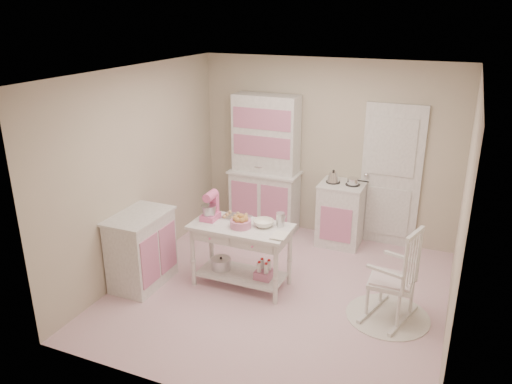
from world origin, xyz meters
TOP-DOWN VIEW (x-y plane):
  - room_shell at (0.00, 0.00)m, footprint 3.84×3.84m
  - door at (0.95, 1.87)m, footprint 0.82×0.05m
  - hutch at (-0.86, 1.66)m, footprint 1.06×0.50m
  - stove at (0.34, 1.61)m, footprint 0.62×0.57m
  - base_cabinet at (-1.63, -0.46)m, footprint 0.54×0.84m
  - lace_rug at (1.30, -0.02)m, footprint 0.92×0.92m
  - rocking_chair at (1.30, -0.02)m, footprint 0.66×0.83m
  - work_table at (-0.49, -0.02)m, footprint 1.20×0.60m
  - stand_mixer at (-0.91, 0.00)m, footprint 0.20×0.28m
  - cookie_tray at (-0.64, 0.16)m, footprint 0.34×0.24m
  - bread_basket at (-0.47, -0.07)m, footprint 0.25×0.25m
  - mixing_bowl at (-0.23, 0.06)m, footprint 0.25×0.25m
  - metal_pitcher at (-0.05, 0.14)m, footprint 0.10×0.10m
  - recipe_book at (-0.04, -0.14)m, footprint 0.18×0.23m

SIDE VIEW (x-z plane):
  - lace_rug at x=1.30m, z-range 0.00..0.01m
  - work_table at x=-0.49m, z-range 0.00..0.80m
  - stove at x=0.34m, z-range 0.00..0.92m
  - base_cabinet at x=-1.63m, z-range 0.00..0.92m
  - rocking_chair at x=1.30m, z-range 0.00..1.10m
  - cookie_tray at x=-0.64m, z-range 0.80..0.82m
  - recipe_book at x=-0.04m, z-range 0.80..0.82m
  - mixing_bowl at x=-0.23m, z-range 0.80..0.88m
  - bread_basket at x=-0.47m, z-range 0.80..0.89m
  - metal_pitcher at x=-0.05m, z-range 0.80..0.97m
  - stand_mixer at x=-0.91m, z-range 0.80..1.14m
  - door at x=0.95m, z-range 0.00..2.04m
  - hutch at x=-0.86m, z-range 0.00..2.08m
  - room_shell at x=0.00m, z-range 0.34..2.96m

